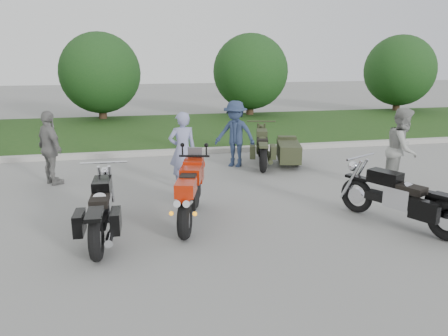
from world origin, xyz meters
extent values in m
plane|color=gray|center=(0.00, 0.00, 0.00)|extent=(80.00, 80.00, 0.00)
cube|color=#AFADA5|center=(0.00, 6.00, 0.07)|extent=(60.00, 0.30, 0.15)
cube|color=#314F1B|center=(0.00, 10.15, 0.07)|extent=(60.00, 8.00, 0.14)
cylinder|color=#3F2B1C|center=(-3.00, 13.50, 0.60)|extent=(0.36, 0.36, 1.20)
sphere|color=#153A16|center=(-3.00, 13.50, 2.20)|extent=(3.60, 3.60, 3.60)
cylinder|color=#3F2B1C|center=(4.00, 13.50, 0.60)|extent=(0.36, 0.36, 1.20)
sphere|color=#153A16|center=(4.00, 13.50, 2.20)|extent=(3.60, 3.60, 3.60)
cylinder|color=#3F2B1C|center=(12.00, 13.50, 0.60)|extent=(0.36, 0.36, 1.20)
sphere|color=#153A16|center=(12.00, 13.50, 2.20)|extent=(3.60, 3.60, 3.60)
torus|color=black|center=(-0.90, -0.45, 0.33)|extent=(0.36, 0.69, 0.66)
torus|color=black|center=(-0.50, 1.04, 0.32)|extent=(0.29, 0.65, 0.64)
cube|color=black|center=(-0.71, 0.24, 0.59)|extent=(0.53, 1.00, 0.37)
cube|color=#A91D06|center=(-0.65, 0.48, 0.87)|extent=(0.50, 0.66, 0.28)
cube|color=#A91D06|center=(-0.83, -0.22, 0.83)|extent=(0.46, 0.65, 0.23)
cube|color=black|center=(-0.75, 0.11, 0.92)|extent=(0.36, 0.43, 0.11)
cube|color=#A91D06|center=(-0.55, 0.86, 0.83)|extent=(0.46, 0.50, 0.43)
cylinder|color=silver|center=(-0.98, -0.49, 0.66)|extent=(0.24, 0.51, 0.23)
cylinder|color=silver|center=(-0.84, -0.53, 0.66)|extent=(0.24, 0.51, 0.23)
torus|color=black|center=(-2.28, -0.97, 0.36)|extent=(0.21, 0.72, 0.71)
torus|color=black|center=(-2.21, 0.76, 0.34)|extent=(0.15, 0.68, 0.67)
cube|color=black|center=(-2.25, -0.10, 0.44)|extent=(0.28, 1.27, 0.15)
cube|color=silver|center=(-2.25, -0.10, 0.52)|extent=(0.33, 0.48, 0.37)
cube|color=black|center=(-2.23, 0.21, 0.82)|extent=(0.32, 0.59, 0.23)
cube|color=black|center=(-2.25, -0.26, 0.71)|extent=(0.31, 0.54, 0.13)
cube|color=black|center=(-2.28, -0.97, 0.73)|extent=(0.25, 0.59, 0.06)
cylinder|color=silver|center=(-2.07, -0.48, 0.29)|extent=(0.15, 1.16, 0.10)
torus|color=black|center=(2.54, 0.14, 0.34)|extent=(0.43, 0.67, 0.68)
cube|color=black|center=(2.95, -0.64, 0.45)|extent=(0.80, 1.25, 0.15)
cube|color=silver|center=(2.95, -0.64, 0.53)|extent=(0.51, 0.58, 0.37)
cube|color=black|center=(2.80, -0.36, 0.83)|extent=(0.54, 0.66, 0.24)
cube|color=black|center=(3.03, -0.78, 0.73)|extent=(0.51, 0.61, 0.13)
cylinder|color=silver|center=(3.29, -0.89, 0.30)|extent=(0.64, 1.09, 0.11)
torus|color=black|center=(1.62, 3.37, 0.36)|extent=(0.35, 0.73, 0.71)
torus|color=black|center=(2.05, 5.05, 0.33)|extent=(0.29, 0.68, 0.67)
cube|color=black|center=(1.84, 4.21, 0.44)|extent=(0.54, 1.27, 0.15)
cube|color=#313720|center=(1.84, 4.21, 0.52)|extent=(0.42, 0.53, 0.37)
cube|color=#313720|center=(1.92, 4.51, 0.82)|extent=(0.43, 0.63, 0.23)
cube|color=black|center=(1.80, 4.06, 0.71)|extent=(0.41, 0.58, 0.13)
cube|color=#313720|center=(1.62, 3.37, 0.73)|extent=(0.37, 0.61, 0.06)
cylinder|color=#313720|center=(1.93, 3.81, 0.29)|extent=(0.39, 1.14, 0.10)
cube|color=#313720|center=(2.52, 3.93, 0.42)|extent=(0.90, 1.46, 0.47)
torus|color=black|center=(2.77, 3.86, 0.29)|extent=(0.27, 0.60, 0.59)
imported|color=#888DB9|center=(-0.58, 2.52, 0.88)|extent=(0.70, 0.51, 1.77)
imported|color=#989994|center=(4.29, 1.39, 0.93)|extent=(1.14, 1.14, 1.87)
imported|color=navy|center=(1.06, 4.17, 0.90)|extent=(1.34, 1.22, 1.81)
imported|color=gray|center=(-3.59, 3.39, 0.88)|extent=(0.93, 1.10, 1.76)
camera|label=1|loc=(-1.65, -7.25, 3.01)|focal=35.00mm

